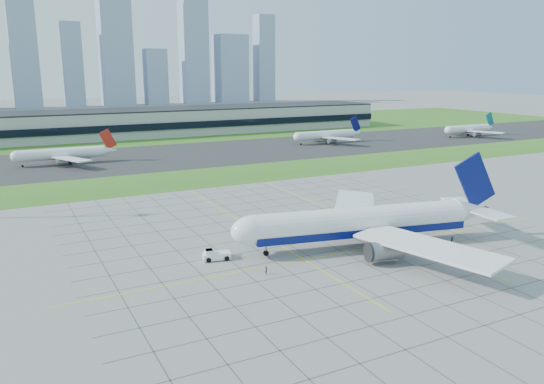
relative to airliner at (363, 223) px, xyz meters
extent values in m
plane|color=gray|center=(-6.01, 0.36, -5.56)|extent=(1400.00, 1400.00, 0.00)
cube|color=#30601B|center=(-6.01, 90.36, -5.54)|extent=(700.00, 35.00, 0.04)
cube|color=#383838|center=(-6.01, 145.36, -5.53)|extent=(700.00, 75.00, 0.04)
cube|color=#30601B|center=(-6.01, 255.36, -5.54)|extent=(700.00, 145.00, 0.04)
cube|color=#474744|center=(-54.01, 10.36, -5.55)|extent=(0.18, 130.00, 0.02)
cube|color=#474744|center=(-46.01, 10.36, -5.55)|extent=(0.18, 130.00, 0.02)
cube|color=#474744|center=(-38.01, 10.36, -5.55)|extent=(0.18, 130.00, 0.02)
cube|color=#474744|center=(-30.01, 10.36, -5.55)|extent=(0.18, 130.00, 0.02)
cube|color=#474744|center=(-22.01, 10.36, -5.55)|extent=(0.18, 130.00, 0.02)
cube|color=#474744|center=(-14.01, 10.36, -5.55)|extent=(0.18, 130.00, 0.02)
cube|color=#474744|center=(-6.01, 10.36, -5.55)|extent=(0.18, 130.00, 0.02)
cube|color=#474744|center=(1.99, 10.36, -5.55)|extent=(0.18, 130.00, 0.02)
cube|color=#474744|center=(9.99, 10.36, -5.55)|extent=(0.18, 130.00, 0.02)
cube|color=#474744|center=(17.99, 10.36, -5.55)|extent=(0.18, 130.00, 0.02)
cube|color=#474744|center=(25.99, 10.36, -5.55)|extent=(0.18, 130.00, 0.02)
cube|color=#474744|center=(33.99, 10.36, -5.55)|extent=(0.18, 130.00, 0.02)
cube|color=#474744|center=(41.99, 10.36, -5.55)|extent=(0.18, 130.00, 0.02)
cube|color=#474744|center=(-6.01, -39.64, -5.55)|extent=(110.00, 0.18, 0.02)
cube|color=#474744|center=(-6.01, -31.64, -5.55)|extent=(110.00, 0.18, 0.02)
cube|color=#474744|center=(-6.01, -23.64, -5.55)|extent=(110.00, 0.18, 0.02)
cube|color=#474744|center=(-6.01, -15.64, -5.55)|extent=(110.00, 0.18, 0.02)
cube|color=#474744|center=(-6.01, -7.64, -5.55)|extent=(110.00, 0.18, 0.02)
cube|color=#474744|center=(-6.01, 0.36, -5.55)|extent=(110.00, 0.18, 0.02)
cube|color=#474744|center=(-6.01, 8.36, -5.55)|extent=(110.00, 0.18, 0.02)
cube|color=#474744|center=(-6.01, 16.36, -5.55)|extent=(110.00, 0.18, 0.02)
cube|color=#474744|center=(-6.01, 24.36, -5.55)|extent=(110.00, 0.18, 0.02)
cube|color=#474744|center=(-6.01, 32.36, -5.55)|extent=(110.00, 0.18, 0.02)
cube|color=#474744|center=(-6.01, 40.36, -5.55)|extent=(110.00, 0.18, 0.02)
cube|color=#474744|center=(-6.01, 48.36, -5.55)|extent=(110.00, 0.18, 0.02)
cube|color=#474744|center=(-6.01, 56.36, -5.55)|extent=(110.00, 0.18, 0.02)
cube|color=#474744|center=(-6.01, 64.36, -5.55)|extent=(110.00, 0.18, 0.02)
cube|color=yellow|center=(-6.01, -1.64, -5.54)|extent=(120.00, 0.25, 0.03)
cube|color=yellow|center=(-16.01, 20.36, -5.54)|extent=(0.25, 100.00, 0.03)
cube|color=yellow|center=(11.99, 20.36, -5.54)|extent=(0.25, 100.00, 0.03)
cube|color=#B7B7B2|center=(33.99, 230.36, 1.94)|extent=(260.00, 42.00, 15.00)
cube|color=black|center=(33.99, 208.86, 1.44)|extent=(260.00, 1.00, 4.00)
cube|color=black|center=(33.99, 230.36, 9.84)|extent=(260.00, 42.00, 0.80)
cube|color=#90A0BD|center=(-38.01, 520.36, 53.44)|extent=(26.00, 23.40, 118.00)
cube|color=#90A0BD|center=(7.99, 520.36, 38.44)|extent=(20.00, 18.00, 88.00)
cube|color=#90A0BD|center=(53.99, 520.36, 69.44)|extent=(33.00, 29.70, 150.00)
cube|color=#90A0BD|center=(96.99, 520.36, 25.44)|extent=(24.00, 21.60, 62.00)
cube|color=#90A0BD|center=(143.99, 520.36, 58.44)|extent=(29.00, 26.10, 128.00)
cube|color=#90A0BD|center=(189.99, 520.36, 34.44)|extent=(36.00, 32.40, 80.00)
cube|color=#90A0BD|center=(235.99, 520.36, 46.94)|extent=(22.00, 19.80, 105.00)
cylinder|color=white|center=(-0.44, 0.09, 0.44)|extent=(49.60, 16.04, 6.43)
cube|color=#081259|center=(-0.44, 0.09, -1.60)|extent=(49.52, 15.62, 1.71)
ellipsoid|color=white|center=(-24.60, 4.95, 0.44)|extent=(11.36, 8.34, 6.43)
cube|color=black|center=(-26.91, 5.42, 0.97)|extent=(2.99, 3.83, 0.64)
cone|color=white|center=(27.41, -5.52, 0.76)|extent=(9.61, 7.68, 6.11)
cube|color=#081259|center=(27.93, -5.63, 7.94)|extent=(11.56, 2.83, 13.68)
cube|color=white|center=(9.25, 15.63, -0.63)|extent=(25.90, 29.71, 1.04)
cube|color=white|center=(2.48, -17.99, -0.63)|extent=(16.92, 31.48, 1.04)
cylinder|color=slate|center=(1.79, 11.12, -2.78)|extent=(7.63, 5.37, 4.07)
cylinder|color=slate|center=(-2.66, -10.94, -2.78)|extent=(7.63, 5.37, 4.07)
cylinder|color=gray|center=(-21.97, 4.43, -4.17)|extent=(0.45, 0.45, 2.79)
cylinder|color=black|center=(-21.97, 4.43, -4.97)|extent=(1.26, 0.76, 1.18)
cylinder|color=black|center=(5.49, 2.39, -4.87)|extent=(1.62, 1.54, 1.39)
cylinder|color=black|center=(4.14, -4.33, -4.87)|extent=(1.62, 1.54, 1.39)
cube|color=white|center=(-32.25, 7.07, -4.70)|extent=(6.14, 3.75, 1.34)
cube|color=white|center=(-33.75, 7.38, -3.75)|extent=(2.10, 2.40, 1.05)
cube|color=black|center=(-33.75, 7.38, -3.56)|extent=(1.87, 2.17, 0.67)
cube|color=gray|center=(-28.23, 6.26, -4.99)|extent=(2.84, 0.73, 0.17)
cylinder|color=black|center=(-33.88, 8.67, -5.04)|extent=(1.12, 0.68, 1.05)
cylinder|color=black|center=(-34.37, 6.23, -5.04)|extent=(1.12, 0.68, 1.05)
cylinder|color=black|center=(-30.14, 7.91, -5.04)|extent=(1.12, 0.68, 1.05)
cylinder|color=black|center=(-30.63, 5.48, -5.04)|extent=(1.12, 0.68, 1.05)
imported|color=black|center=(-26.70, -5.06, -4.73)|extent=(0.71, 0.72, 1.67)
imported|color=black|center=(19.62, -7.90, -4.75)|extent=(0.90, 0.77, 1.62)
cylinder|color=white|center=(-47.28, 144.70, -1.06)|extent=(34.55, 4.80, 4.80)
cube|color=#B62014|center=(-28.09, 144.70, 3.94)|extent=(7.46, 0.40, 9.15)
cube|color=white|center=(-44.89, 155.70, -1.86)|extent=(13.89, 20.66, 0.40)
cube|color=white|center=(-44.89, 133.70, -1.86)|extent=(13.89, 20.66, 0.40)
cylinder|color=black|center=(-44.41, 146.90, -5.06)|extent=(1.00, 1.00, 1.00)
cylinder|color=black|center=(-44.41, 142.50, -5.06)|extent=(1.00, 1.00, 1.00)
cylinder|color=white|center=(87.07, 148.61, -1.06)|extent=(34.95, 4.80, 4.80)
cube|color=#07094B|center=(106.48, 148.61, 3.94)|extent=(7.46, 0.40, 9.15)
cube|color=white|center=(89.49, 159.61, -1.86)|extent=(13.89, 20.66, 0.40)
cube|color=white|center=(89.49, 137.61, -1.86)|extent=(13.89, 20.66, 0.40)
cylinder|color=black|center=(89.98, 150.81, -5.06)|extent=(1.00, 1.00, 1.00)
cylinder|color=black|center=(89.98, 146.41, -5.06)|extent=(1.00, 1.00, 1.00)
cylinder|color=white|center=(178.86, 134.68, -1.06)|extent=(31.84, 4.80, 4.80)
cube|color=#0C5A70|center=(196.55, 134.68, 3.94)|extent=(7.46, 0.40, 9.15)
cube|color=white|center=(181.08, 145.68, -1.86)|extent=(13.89, 20.66, 0.40)
cube|color=white|center=(181.08, 123.68, -1.86)|extent=(13.89, 20.66, 0.40)
cylinder|color=black|center=(181.52, 136.88, -5.06)|extent=(1.00, 1.00, 1.00)
cylinder|color=black|center=(181.52, 132.48, -5.06)|extent=(1.00, 1.00, 1.00)
camera|label=1|loc=(-70.36, -91.54, 33.30)|focal=35.00mm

